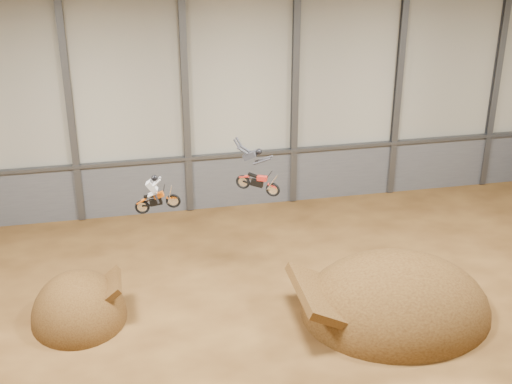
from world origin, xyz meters
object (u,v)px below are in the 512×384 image
(takeoff_ramp, at_px, (80,318))
(fmx_rider_a, at_px, (158,191))
(fmx_rider_b, at_px, (257,168))
(landing_ramp, at_px, (395,312))

(takeoff_ramp, xyz_separation_m, fmx_rider_a, (4.10, -0.52, 6.57))
(takeoff_ramp, height_order, fmx_rider_a, fmx_rider_a)
(fmx_rider_a, relative_size, fmx_rider_b, 0.70)
(fmx_rider_a, bearing_deg, landing_ramp, -1.75)
(takeoff_ramp, bearing_deg, fmx_rider_b, 8.88)
(takeoff_ramp, distance_m, landing_ramp, 15.30)
(takeoff_ramp, bearing_deg, landing_ramp, -9.55)
(landing_ramp, bearing_deg, fmx_rider_b, 147.02)
(fmx_rider_a, bearing_deg, fmx_rider_b, 30.14)
(takeoff_ramp, distance_m, fmx_rider_a, 7.76)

